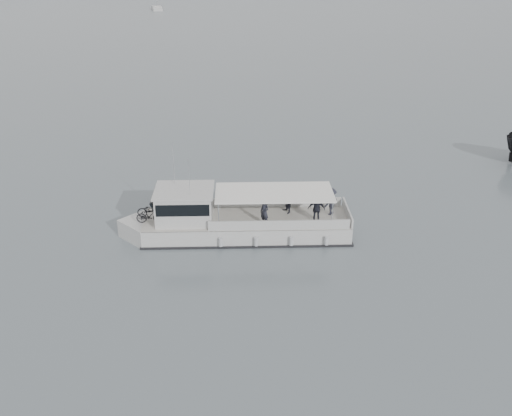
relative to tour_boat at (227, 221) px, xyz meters
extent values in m
plane|color=slate|center=(-3.37, 0.29, -0.86)|extent=(1400.00, 1400.00, 0.00)
cube|color=silver|center=(1.09, -0.11, -0.45)|extent=(11.21, 3.99, 1.19)
cube|color=silver|center=(-4.37, 0.43, -0.45)|extent=(2.96, 2.96, 1.19)
cube|color=beige|center=(1.09, -0.11, 0.14)|extent=(11.21, 3.99, 0.05)
cube|color=black|center=(1.09, -0.11, -0.82)|extent=(11.40, 4.12, 0.16)
cube|color=silver|center=(2.87, 1.13, 0.42)|extent=(7.29, 0.81, 0.55)
cube|color=silver|center=(2.59, -1.67, 0.42)|extent=(7.29, 0.81, 0.55)
cube|color=silver|center=(6.50, -0.64, 0.42)|extent=(0.38, 2.92, 0.55)
cube|color=silver|center=(-2.19, 0.21, 0.97)|extent=(3.15, 2.74, 1.65)
cube|color=black|center=(-3.60, 0.35, 1.10)|extent=(0.73, 2.33, 1.06)
cube|color=black|center=(-2.19, 0.21, 1.24)|extent=(2.98, 2.76, 0.64)
cube|color=silver|center=(-2.19, 0.21, 1.83)|extent=(3.35, 2.94, 0.09)
cube|color=white|center=(2.55, -0.25, 1.65)|extent=(6.46, 3.34, 0.07)
cylinder|color=silver|center=(-0.49, -1.24, 0.90)|extent=(0.06, 0.06, 1.51)
cylinder|color=silver|center=(-0.24, 1.31, 0.90)|extent=(0.06, 0.06, 1.51)
cylinder|color=silver|center=(5.33, -1.81, 0.90)|extent=(0.06, 0.06, 1.51)
cylinder|color=silver|center=(5.58, 0.73, 0.90)|extent=(0.06, 0.06, 1.51)
cylinder|color=silver|center=(-2.65, 1.09, 3.02)|extent=(0.03, 0.03, 2.38)
cylinder|color=silver|center=(-1.89, -0.46, 2.84)|extent=(0.03, 0.03, 2.01)
cylinder|color=#BABDC1|center=(-0.43, -1.58, -0.41)|extent=(0.24, 0.24, 0.46)
cylinder|color=#BABDC1|center=(1.39, -1.76, -0.41)|extent=(0.24, 0.24, 0.46)
cylinder|color=#BABDC1|center=(3.21, -1.94, -0.41)|extent=(0.24, 0.24, 0.46)
cylinder|color=#BABDC1|center=(5.03, -2.11, -0.41)|extent=(0.24, 0.24, 0.46)
imported|color=black|center=(-3.97, 0.76, 0.56)|extent=(1.61, 0.70, 0.82)
imported|color=black|center=(-4.04, 0.03, 0.58)|extent=(1.48, 0.55, 0.87)
imported|color=#262833|center=(1.92, -1.02, 0.91)|extent=(0.62, 0.67, 1.54)
imported|color=#262833|center=(3.34, 0.31, 0.91)|extent=(0.77, 0.88, 1.54)
imported|color=#262833|center=(4.68, -1.01, 0.91)|extent=(0.97, 0.60, 1.54)
imported|color=#262833|center=(5.68, -0.19, 0.91)|extent=(1.14, 1.03, 1.54)
cube|color=silver|center=(-7.03, 115.40, -0.56)|extent=(2.88, 6.87, 0.75)
cube|color=silver|center=(-7.03, 115.40, -0.24)|extent=(2.12, 2.53, 0.45)
camera|label=1|loc=(-1.94, -27.49, 13.67)|focal=40.00mm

